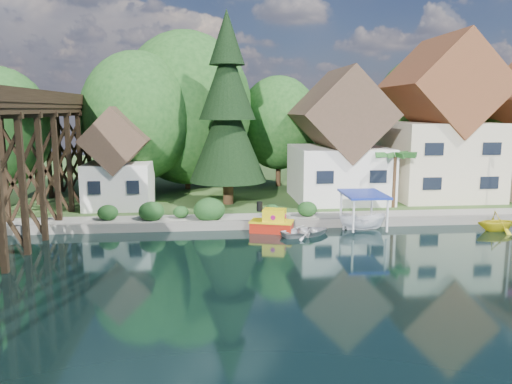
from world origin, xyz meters
TOP-DOWN VIEW (x-y plane):
  - ground at (0.00, 0.00)m, footprint 140.00×140.00m
  - bank at (0.00, 34.00)m, footprint 140.00×52.00m
  - seawall at (4.00, 8.00)m, footprint 60.00×0.40m
  - promenade at (6.00, 9.30)m, footprint 50.00×2.60m
  - trestle_bridge at (-16.00, 5.17)m, footprint 4.12×44.18m
  - house_left at (7.00, 16.00)m, footprint 7.64×8.64m
  - house_center at (16.00, 16.50)m, footprint 8.65×9.18m
  - shed at (-11.00, 14.50)m, footprint 5.09×5.40m
  - bg_trees at (1.00, 21.25)m, footprint 49.90×13.30m
  - shrubs at (-4.60, 9.26)m, footprint 15.76×2.47m
  - conifer at (-2.43, 14.87)m, footprint 6.21×6.21m
  - palm_tree at (10.42, 12.14)m, footprint 3.75×3.75m
  - tugboat at (0.18, 7.10)m, footprint 3.18×2.34m
  - boat_white_a at (2.29, 5.94)m, footprint 4.04×3.44m
  - boat_canopy at (6.40, 7.09)m, footprint 3.23×4.03m
  - boat_yellow at (15.34, 5.89)m, footprint 2.90×2.54m

SIDE VIEW (x-z plane):
  - ground at x=0.00m, z-range 0.00..0.00m
  - bank at x=0.00m, z-range 0.00..0.50m
  - seawall at x=4.00m, z-range 0.00..0.62m
  - boat_white_a at x=2.29m, z-range 0.00..0.71m
  - promenade at x=6.00m, z-range 0.50..0.56m
  - tugboat at x=0.18m, z-range -0.41..1.65m
  - boat_yellow at x=15.34m, z-range 0.00..1.47m
  - boat_canopy at x=6.40m, z-range -0.18..2.36m
  - shrubs at x=-4.60m, z-range 0.38..2.08m
  - shed at x=-11.00m, z-range -0.10..7.75m
  - palm_tree at x=10.42m, z-range 2.22..6.85m
  - house_left at x=7.00m, z-range -0.37..10.65m
  - trestle_bridge at x=-16.00m, z-range 0.70..10.00m
  - house_center at x=16.00m, z-range -0.53..13.36m
  - bg_trees at x=1.00m, z-range 2.00..12.57m
  - conifer at x=-2.43m, z-range 0.22..15.50m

